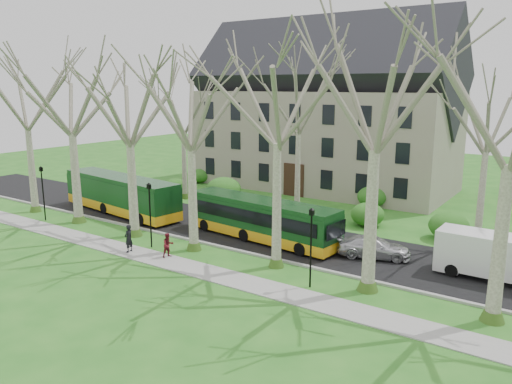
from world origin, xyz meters
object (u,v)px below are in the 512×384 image
sedan (374,247)px  bus_follow (261,219)px  pedestrian_b (168,245)px  van_a (492,257)px  bus_lead (121,194)px  pedestrian_a (129,238)px

sedan → bus_follow: bearing=76.8°
pedestrian_b → van_a: bearing=-48.3°
bus_lead → pedestrian_a: bearing=-31.0°
sedan → pedestrian_a: size_ratio=2.49×
pedestrian_a → sedan: bearing=110.8°
sedan → van_a: size_ratio=0.78×
van_a → pedestrian_a: 21.81m
bus_follow → sedan: bearing=12.1°
bus_lead → pedestrian_a: 10.67m
bus_follow → van_a: size_ratio=2.03×
bus_follow → pedestrian_b: (-2.78, -6.36, -0.69)m
sedan → van_a: (6.73, 0.30, 0.61)m
pedestrian_a → pedestrian_b: (2.80, 0.72, -0.13)m
sedan → pedestrian_b: pedestrian_b is taller
pedestrian_a → pedestrian_b: size_ratio=1.17×
bus_follow → pedestrian_b: 6.97m
pedestrian_a → bus_follow: bearing=132.0°
van_a → bus_follow: bearing=-174.4°
van_a → pedestrian_a: size_ratio=3.21×
bus_follow → van_a: 14.66m
bus_follow → pedestrian_b: size_ratio=7.57×
bus_lead → sedan: (21.80, 1.33, -0.95)m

